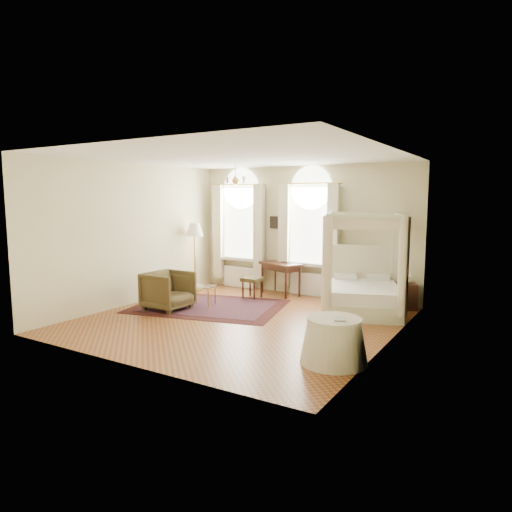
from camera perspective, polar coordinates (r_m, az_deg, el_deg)
The scene contains 18 objects.
ground at distance 9.46m, azimuth -1.97°, elevation -7.99°, with size 6.00×6.00×0.00m, color brown.
room_walls at distance 9.14m, azimuth -2.03°, elevation 4.07°, with size 6.00×6.00×6.00m.
window_left at distance 12.61m, azimuth -2.10°, elevation 2.70°, with size 1.62×0.27×3.29m.
window_right at distance 11.60m, azimuth 6.62°, elevation 2.26°, with size 1.62×0.27×3.29m.
chandelier at distance 10.63m, azimuth -2.58°, elevation 9.50°, with size 0.51×0.45×0.50m.
wall_pictures at distance 11.71m, azimuth 6.34°, elevation 4.29°, with size 2.54×0.03×0.39m.
canopy_bed at distance 10.23m, azimuth 13.15°, elevation -4.18°, with size 2.19×2.41×2.17m.
nightstand at distance 10.82m, azimuth 18.30°, elevation -4.81°, with size 0.42×0.38×0.59m, color #37190F.
nightstand_lamp at distance 10.66m, azimuth 18.14°, elevation -2.04°, with size 0.25×0.25×0.36m.
writing_desk at distance 11.76m, azimuth 3.09°, elevation -1.43°, with size 1.25×0.97×0.84m.
laptop at distance 11.77m, azimuth 3.93°, elevation -0.77°, with size 0.32×0.21×0.03m, color black.
stool at distance 11.42m, azimuth -0.49°, elevation -3.13°, with size 0.45×0.45×0.51m.
armchair at distance 10.43m, azimuth -10.93°, elevation -4.26°, with size 0.92×0.95×0.86m, color #43361D.
coffee_table at distance 10.77m, azimuth -6.95°, elevation -3.93°, with size 0.74×0.58×0.45m.
floor_lamp at distance 12.30m, azimuth -7.69°, elevation 2.84°, with size 0.47×0.47×1.82m.
oriental_rug at distance 10.65m, azimuth -5.92°, elevation -6.25°, with size 3.80×3.11×0.01m.
side_table at distance 7.11m, azimuth 9.71°, elevation -10.40°, with size 1.02×1.02×0.70m.
book at distance 6.92m, azimuth 9.64°, elevation -7.73°, with size 0.18×0.25×0.02m, color black.
Camera 1 is at (5.00, -7.64, 2.49)m, focal length 32.00 mm.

